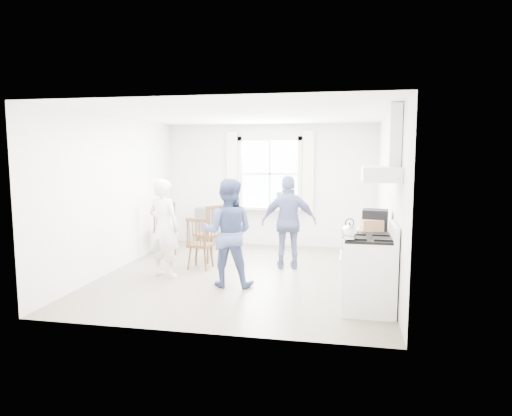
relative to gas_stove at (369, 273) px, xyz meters
The scene contains 16 objects.
room_shell 2.48m from the gas_stove, 144.75° to the left, with size 4.62×5.12×2.64m.
window_assembly 4.36m from the gas_stove, 116.71° to the left, with size 1.88×0.24×1.70m.
range_hood 1.43m from the gas_stove, ahead, with size 0.45×0.76×0.94m.
shelf_unit 4.95m from the gas_stove, 131.97° to the left, with size 0.40×0.30×0.80m, color slate.
gas_stove is the anchor object (origin of this frame).
kettle 0.67m from the gas_stove, 133.51° to the right, with size 0.19×0.19×0.27m.
low_cabinet 0.70m from the gas_stove, 84.32° to the left, with size 0.50×0.55×0.90m, color silver.
stereo_stack 0.94m from the gas_stove, 81.71° to the left, with size 0.38×0.34×0.31m.
cardboard_box 0.79m from the gas_stove, 84.39° to the left, with size 0.28×0.20×0.18m, color #A4744F.
windsor_chair_a 4.51m from the gas_stove, 146.68° to the left, with size 0.57×0.57×1.05m.
windsor_chair_b 3.15m from the gas_stove, 151.53° to the left, with size 0.42×0.42×0.91m.
windsor_chair_c 3.44m from the gas_stove, 141.35° to the left, with size 0.61×0.61×1.06m.
person_left 3.33m from the gas_stove, 162.50° to the left, with size 0.58×0.58×1.59m, color white.
person_mid 2.17m from the gas_stove, 160.85° to the left, with size 0.79×0.79×1.62m, color #44517F.
person_right 2.32m from the gas_stove, 123.24° to the left, with size 0.94×0.94×1.61m, color navy.
potted_plant 4.11m from the gas_stove, 114.50° to the left, with size 0.18×0.18×0.34m, color #317032.
Camera 1 is at (1.59, -7.17, 2.01)m, focal length 32.00 mm.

